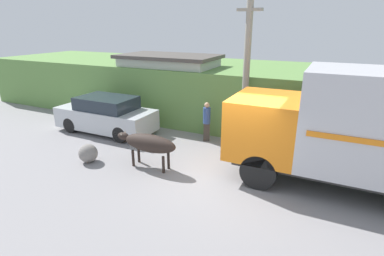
{
  "coord_description": "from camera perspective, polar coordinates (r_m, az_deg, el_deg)",
  "views": [
    {
      "loc": [
        2.45,
        -7.72,
        4.46
      ],
      "look_at": [
        -1.47,
        0.39,
        1.35
      ],
      "focal_mm": 28.0,
      "sensor_mm": 36.0,
      "label": 1
    }
  ],
  "objects": [
    {
      "name": "ground_plane",
      "position": [
        9.25,
        7.29,
        -9.95
      ],
      "size": [
        60.0,
        60.0,
        0.0
      ],
      "primitive_type": "plane",
      "color": "gray"
    },
    {
      "name": "hillside_embankment",
      "position": [
        14.61,
        15.62,
        5.86
      ],
      "size": [
        32.0,
        5.96,
        2.6
      ],
      "color": "#608C47",
      "rests_on": "ground_plane"
    },
    {
      "name": "building_backdrop",
      "position": [
        14.69,
        -4.31,
        7.72
      ],
      "size": [
        4.65,
        2.7,
        3.14
      ],
      "color": "#B2BCAD",
      "rests_on": "ground_plane"
    },
    {
      "name": "cargo_truck",
      "position": [
        9.16,
        30.05,
        -0.2
      ],
      "size": [
        6.74,
        2.48,
        3.4
      ],
      "rotation": [
        0.0,
        0.0,
        0.05
      ],
      "color": "#2D2D2D",
      "rests_on": "ground_plane"
    },
    {
      "name": "brown_cow",
      "position": [
        9.76,
        -8.25,
        -2.91
      ],
      "size": [
        2.21,
        0.58,
        1.14
      ],
      "rotation": [
        0.0,
        0.0,
        -0.24
      ],
      "color": "#2D231E",
      "rests_on": "ground_plane"
    },
    {
      "name": "parked_suv",
      "position": [
        13.47,
        -16.08,
        2.38
      ],
      "size": [
        4.37,
        1.73,
        1.57
      ],
      "rotation": [
        0.0,
        0.0,
        0.04
      ],
      "color": "silver",
      "rests_on": "ground_plane"
    },
    {
      "name": "pedestrian_on_hill",
      "position": [
        11.92,
        2.82,
        1.59
      ],
      "size": [
        0.39,
        0.39,
        1.59
      ],
      "rotation": [
        0.0,
        0.0,
        3.56
      ],
      "color": "#38332D",
      "rests_on": "ground_plane"
    },
    {
      "name": "utility_pole",
      "position": [
        11.34,
        10.33,
        10.97
      ],
      "size": [
        0.9,
        0.24,
        5.63
      ],
      "color": "gray",
      "rests_on": "ground_plane"
    },
    {
      "name": "roadside_rock",
      "position": [
        10.82,
        -19.17,
        -4.57
      ],
      "size": [
        0.63,
        0.63,
        0.63
      ],
      "color": "gray",
      "rests_on": "ground_plane"
    }
  ]
}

